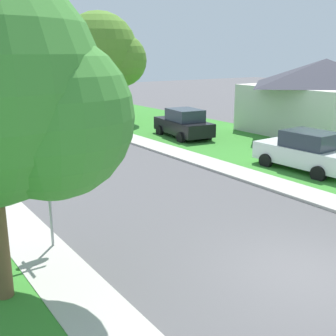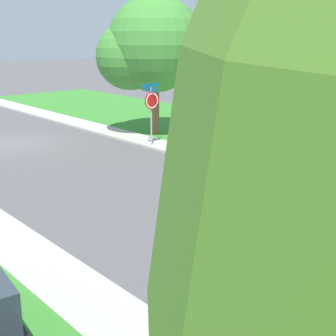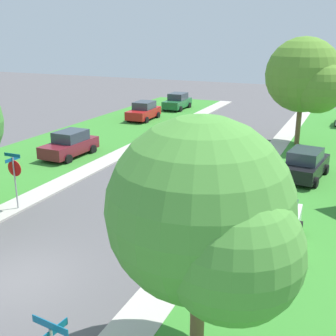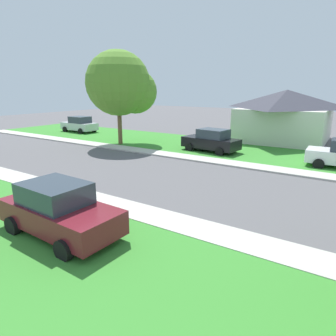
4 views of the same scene
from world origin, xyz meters
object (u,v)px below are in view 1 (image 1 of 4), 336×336
(stop_sign_far_corner, at_px, (48,179))
(tree_sidewalk_mid, at_px, (0,95))
(car_white_near_corner, at_px, (306,151))
(tree_sidewalk_near, at_px, (105,53))
(car_black_across_road, at_px, (184,124))
(house_right_setback, at_px, (323,95))
(car_silver_driveway_right, at_px, (90,98))

(stop_sign_far_corner, height_order, tree_sidewalk_mid, tree_sidewalk_mid)
(car_white_near_corner, distance_m, tree_sidewalk_near, 17.05)
(car_black_across_road, bearing_deg, house_right_setback, -21.25)
(car_black_across_road, distance_m, house_right_setback, 9.25)
(car_silver_driveway_right, bearing_deg, house_right_setback, -71.28)
(stop_sign_far_corner, relative_size, car_black_across_road, 0.62)
(car_white_near_corner, height_order, tree_sidewalk_near, tree_sidewalk_near)
(tree_sidewalk_near, bearing_deg, car_silver_driveway_right, 72.23)
(car_silver_driveway_right, xyz_separation_m, tree_sidewalk_mid, (-14.86, -28.73, 3.32))
(car_white_near_corner, height_order, house_right_setback, house_right_setback)
(car_white_near_corner, bearing_deg, car_silver_driveway_right, 85.90)
(tree_sidewalk_mid, bearing_deg, tree_sidewalk_near, 58.66)
(tree_sidewalk_mid, height_order, house_right_setback, tree_sidewalk_mid)
(car_silver_driveway_right, distance_m, house_right_setback, 21.22)
(car_white_near_corner, bearing_deg, tree_sidewalk_near, 93.76)
(tree_sidewalk_near, distance_m, house_right_setback, 14.84)
(car_silver_driveway_right, height_order, house_right_setback, house_right_setback)
(stop_sign_far_corner, relative_size, house_right_setback, 0.30)
(car_white_near_corner, relative_size, house_right_setback, 0.48)
(car_silver_driveway_right, bearing_deg, tree_sidewalk_near, -107.77)
(stop_sign_far_corner, distance_m, car_white_near_corner, 11.72)
(house_right_setback, bearing_deg, car_black_across_road, 158.75)
(tree_sidewalk_near, height_order, house_right_setback, tree_sidewalk_near)
(tree_sidewalk_mid, bearing_deg, car_silver_driveway_right, 62.64)
(stop_sign_far_corner, xyz_separation_m, tree_sidewalk_mid, (-1.40, -1.93, 2.31))
(car_silver_driveway_right, relative_size, tree_sidewalk_mid, 0.66)
(car_black_across_road, relative_size, house_right_setback, 0.49)
(car_white_near_corner, bearing_deg, tree_sidewalk_mid, -166.68)
(car_white_near_corner, relative_size, tree_sidewalk_mid, 0.67)
(tree_sidewalk_mid, relative_size, house_right_setback, 0.72)
(car_black_across_road, xyz_separation_m, house_right_setback, (8.51, -3.31, 1.50))
(stop_sign_far_corner, bearing_deg, car_black_across_road, 40.59)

